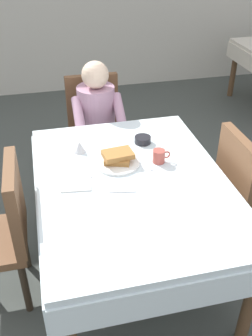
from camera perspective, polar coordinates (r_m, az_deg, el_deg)
name	(u,v)px	position (r m, az deg, el deg)	size (l,w,h in m)	color
ground_plane	(131,267)	(2.74, 0.80, -14.51)	(14.00, 14.00, 0.00)	#474C47
dining_table_main	(132,192)	(2.30, 0.93, -3.58)	(1.12, 1.52, 0.74)	silver
chair_diner	(95,124)	(3.33, -4.62, 6.53)	(0.44, 0.45, 0.93)	brown
diner_person	(97,117)	(3.13, -4.27, 7.53)	(0.40, 0.43, 1.12)	#B2849E
chair_left_side	(2,227)	(2.35, -17.87, -8.36)	(0.45, 0.44, 0.93)	brown
chair_right_side	(247,191)	(2.63, 17.43, -3.20)	(0.45, 0.44, 0.93)	brown
plate_breakfast	(117,163)	(2.38, -1.30, 0.78)	(0.28, 0.28, 0.02)	white
breakfast_stack	(118,156)	(2.37, -1.24, 1.72)	(0.20, 0.17, 0.06)	#A36B33
cup_coffee	(159,156)	(2.39, 4.94, 1.76)	(0.11, 0.08, 0.08)	#B24C42
bowl_butter	(143,140)	(2.60, 2.49, 4.20)	(0.11, 0.11, 0.04)	black
syrup_pitcher	(80,147)	(2.51, -6.89, 3.12)	(0.08, 0.08, 0.07)	silver
fork_left_of_plate	(87,169)	(2.34, -5.74, -0.17)	(0.18, 0.01, 0.01)	silver
knife_right_of_plate	(148,161)	(2.41, 3.22, 0.97)	(0.20, 0.01, 0.01)	silver
spoon_near_edge	(122,192)	(2.15, -0.54, -3.51)	(0.15, 0.01, 0.01)	silver
napkin_folded	(76,185)	(2.21, -7.45, -2.55)	(0.17, 0.12, 0.01)	white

